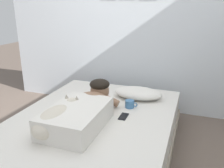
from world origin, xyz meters
TOP-DOWN VIEW (x-y plane):
  - back_wall at (-0.00, 1.44)m, footprint 3.83×0.12m
  - bed at (-0.17, 0.17)m, footprint 1.44×2.07m
  - pillow at (0.11, 0.84)m, footprint 0.52×0.32m
  - person_lying at (-0.21, 0.16)m, footprint 0.43×0.92m
  - dog at (-0.33, -0.08)m, footprint 0.26×0.57m
  - coffee_cup at (0.10, 0.55)m, footprint 0.12×0.09m
  - cell_phone at (0.10, 0.33)m, footprint 0.07×0.14m

SIDE VIEW (x-z plane):
  - bed at x=-0.17m, z-range 0.00..0.37m
  - cell_phone at x=0.10m, z-range 0.37..0.38m
  - coffee_cup at x=0.10m, z-range 0.37..0.44m
  - pillow at x=0.11m, z-range 0.37..0.48m
  - dog at x=-0.33m, z-range 0.37..0.58m
  - person_lying at x=-0.21m, z-range 0.34..0.61m
  - back_wall at x=0.00m, z-range 0.00..2.50m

